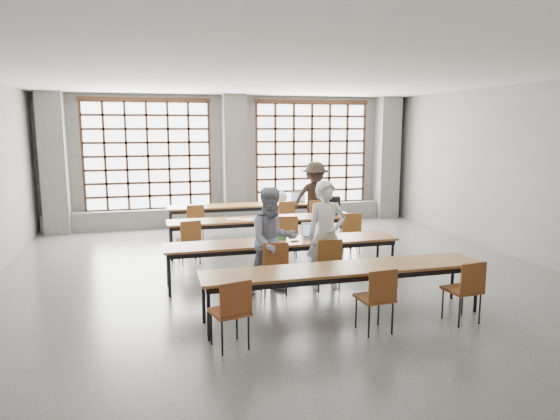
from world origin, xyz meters
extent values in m
plane|color=#51514E|center=(0.00, 0.00, 0.00)|extent=(11.00, 11.00, 0.00)
plane|color=silver|center=(0.00, 0.00, 3.50)|extent=(11.00, 11.00, 0.00)
plane|color=slate|center=(0.00, 5.50, 1.75)|extent=(10.00, 0.00, 10.00)
plane|color=slate|center=(0.00, -5.50, 1.75)|extent=(10.00, 0.00, 10.00)
plane|color=slate|center=(5.00, 0.00, 1.75)|extent=(0.00, 11.00, 11.00)
cube|color=#5B5B58|center=(-4.50, 5.22, 1.75)|extent=(0.60, 0.55, 3.50)
cube|color=#5B5B58|center=(0.00, 5.22, 1.75)|extent=(0.60, 0.55, 3.50)
cube|color=#5B5B58|center=(4.50, 5.22, 1.75)|extent=(0.60, 0.55, 3.50)
cube|color=white|center=(-2.25, 5.48, 1.90)|extent=(3.20, 0.02, 2.80)
cube|color=black|center=(-2.25, 5.40, 1.90)|extent=(3.20, 0.05, 2.80)
cube|color=black|center=(-2.25, 5.40, 0.45)|extent=(3.32, 0.07, 0.10)
cube|color=black|center=(-2.25, 5.40, 3.35)|extent=(3.32, 0.07, 0.10)
cube|color=white|center=(2.25, 5.48, 1.90)|extent=(3.20, 0.02, 2.80)
cube|color=black|center=(2.25, 5.40, 1.90)|extent=(3.20, 0.05, 2.80)
cube|color=black|center=(2.25, 5.40, 0.45)|extent=(3.32, 0.07, 0.10)
cube|color=black|center=(2.25, 5.40, 3.35)|extent=(3.32, 0.07, 0.10)
cube|color=#5B5B58|center=(0.00, 5.30, 0.25)|extent=(9.80, 0.35, 0.50)
cube|color=brown|center=(0.13, 4.07, 0.71)|extent=(4.00, 0.70, 0.04)
cube|color=black|center=(0.13, 4.07, 0.65)|extent=(3.90, 0.64, 0.08)
cylinder|color=black|center=(-1.79, 3.78, 0.34)|extent=(0.05, 0.05, 0.69)
cylinder|color=black|center=(-1.79, 4.36, 0.34)|extent=(0.05, 0.05, 0.69)
cylinder|color=black|center=(2.05, 3.78, 0.34)|extent=(0.05, 0.05, 0.69)
cylinder|color=black|center=(2.05, 4.36, 0.34)|extent=(0.05, 0.05, 0.69)
cube|color=brown|center=(0.05, 2.09, 0.71)|extent=(4.00, 0.70, 0.04)
cube|color=black|center=(0.05, 2.09, 0.65)|extent=(3.90, 0.64, 0.08)
cylinder|color=black|center=(-1.87, 1.80, 0.34)|extent=(0.05, 0.05, 0.69)
cylinder|color=black|center=(-1.87, 2.38, 0.34)|extent=(0.05, 0.05, 0.69)
cylinder|color=black|center=(1.97, 1.80, 0.34)|extent=(0.05, 0.05, 0.69)
cylinder|color=black|center=(1.97, 2.38, 0.34)|extent=(0.05, 0.05, 0.69)
cube|color=brown|center=(-0.09, -0.10, 0.71)|extent=(4.00, 0.70, 0.04)
cube|color=black|center=(-0.09, -0.10, 0.65)|extent=(3.90, 0.64, 0.08)
cylinder|color=black|center=(-2.01, -0.39, 0.34)|extent=(0.05, 0.05, 0.69)
cylinder|color=black|center=(-2.01, 0.19, 0.34)|extent=(0.05, 0.05, 0.69)
cylinder|color=black|center=(1.83, -0.39, 0.34)|extent=(0.05, 0.05, 0.69)
cylinder|color=black|center=(1.83, 0.19, 0.34)|extent=(0.05, 0.05, 0.69)
cube|color=brown|center=(0.31, -1.88, 0.71)|extent=(4.00, 0.70, 0.04)
cube|color=black|center=(0.31, -1.88, 0.65)|extent=(3.90, 0.64, 0.08)
cylinder|color=black|center=(-1.61, -2.17, 0.34)|extent=(0.05, 0.05, 0.69)
cylinder|color=black|center=(-1.61, -1.59, 0.34)|extent=(0.05, 0.05, 0.69)
cylinder|color=black|center=(2.23, -2.17, 0.34)|extent=(0.05, 0.05, 0.69)
cylinder|color=black|center=(2.23, -1.59, 0.34)|extent=(0.05, 0.05, 0.69)
cube|color=brown|center=(-1.27, 3.52, 0.45)|extent=(0.45, 0.45, 0.04)
cube|color=brown|center=(-1.25, 3.32, 0.68)|extent=(0.40, 0.06, 0.40)
cylinder|color=black|center=(-1.27, 3.52, 0.23)|extent=(0.02, 0.02, 0.45)
cube|color=brown|center=(0.93, 3.52, 0.45)|extent=(0.42, 0.42, 0.04)
cube|color=brown|center=(0.94, 3.32, 0.68)|extent=(0.40, 0.03, 0.40)
cylinder|color=black|center=(0.93, 3.52, 0.23)|extent=(0.02, 0.02, 0.45)
cube|color=brown|center=(1.73, 3.52, 0.45)|extent=(0.46, 0.46, 0.04)
cube|color=brown|center=(1.72, 3.32, 0.68)|extent=(0.40, 0.07, 0.40)
cylinder|color=black|center=(1.73, 3.52, 0.23)|extent=(0.02, 0.02, 0.45)
cube|color=brown|center=(-1.55, 1.54, 0.45)|extent=(0.48, 0.48, 0.04)
cube|color=brown|center=(-1.52, 1.35, 0.68)|extent=(0.40, 0.09, 0.40)
cylinder|color=black|center=(-1.55, 1.54, 0.23)|extent=(0.02, 0.02, 0.45)
cube|color=brown|center=(0.45, 1.54, 0.45)|extent=(0.49, 0.49, 0.04)
cube|color=brown|center=(0.41, 1.35, 0.68)|extent=(0.40, 0.10, 0.40)
cylinder|color=black|center=(0.45, 1.54, 0.23)|extent=(0.02, 0.02, 0.45)
cube|color=brown|center=(1.85, 1.54, 0.45)|extent=(0.52, 0.52, 0.04)
cube|color=brown|center=(1.80, 1.35, 0.68)|extent=(0.39, 0.13, 0.40)
cylinder|color=black|center=(1.85, 1.54, 0.23)|extent=(0.02, 0.02, 0.45)
cube|color=brown|center=(-0.39, -0.65, 0.45)|extent=(0.45, 0.45, 0.04)
cube|color=brown|center=(-0.40, -0.85, 0.68)|extent=(0.40, 0.06, 0.40)
cylinder|color=black|center=(-0.39, -0.65, 0.23)|extent=(0.02, 0.02, 0.45)
cube|color=brown|center=(0.51, -0.65, 0.45)|extent=(0.46, 0.46, 0.04)
cube|color=brown|center=(0.49, -0.84, 0.68)|extent=(0.40, 0.07, 0.40)
cylinder|color=black|center=(0.51, -0.65, 0.23)|extent=(0.02, 0.02, 0.45)
cube|color=maroon|center=(-1.39, -2.43, 0.45)|extent=(0.51, 0.51, 0.04)
cube|color=maroon|center=(-1.34, -2.63, 0.68)|extent=(0.40, 0.13, 0.40)
cylinder|color=black|center=(-1.39, -2.43, 0.23)|extent=(0.02, 0.02, 0.45)
cube|color=brown|center=(0.51, -2.43, 0.45)|extent=(0.45, 0.45, 0.04)
cube|color=brown|center=(0.53, -2.63, 0.68)|extent=(0.40, 0.06, 0.40)
cylinder|color=black|center=(0.51, -2.43, 0.23)|extent=(0.02, 0.02, 0.45)
cube|color=maroon|center=(1.81, -2.43, 0.45)|extent=(0.46, 0.46, 0.04)
cube|color=maroon|center=(1.83, -2.63, 0.68)|extent=(0.40, 0.07, 0.40)
cylinder|color=black|center=(1.81, -2.43, 0.23)|extent=(0.02, 0.02, 0.45)
imported|color=silver|center=(0.51, -0.60, 0.90)|extent=(0.67, 0.45, 1.79)
imported|color=#172247|center=(-0.39, -0.60, 0.86)|extent=(0.90, 0.74, 1.71)
imported|color=black|center=(1.73, 3.57, 0.90)|extent=(1.20, 0.73, 1.80)
cube|color=#A9A9AD|center=(0.46, -0.05, 0.74)|extent=(0.41, 0.33, 0.02)
cube|color=black|center=(0.46, -0.06, 0.75)|extent=(0.33, 0.24, 0.00)
cube|color=#A9A9AD|center=(0.49, 0.09, 0.86)|extent=(0.37, 0.14, 0.26)
cube|color=#8BB0F0|center=(0.49, 0.08, 0.83)|extent=(0.31, 0.11, 0.21)
cube|color=silver|center=(1.48, 4.12, 0.74)|extent=(0.39, 0.30, 0.02)
cube|color=black|center=(1.48, 4.11, 0.75)|extent=(0.32, 0.21, 0.00)
cube|color=silver|center=(1.50, 4.26, 0.86)|extent=(0.37, 0.11, 0.26)
cube|color=#85A3E7|center=(1.50, 4.25, 0.83)|extent=(0.31, 0.08, 0.21)
ellipsoid|color=silver|center=(0.86, -0.12, 0.75)|extent=(0.11, 0.09, 0.04)
cube|color=#297D2C|center=(-0.14, -0.02, 0.78)|extent=(0.26, 0.12, 0.09)
cube|color=black|center=(0.09, -0.20, 0.74)|extent=(0.14, 0.07, 0.01)
cube|color=white|center=(-0.55, 2.14, 0.73)|extent=(0.30, 0.21, 0.00)
cube|color=white|center=(-0.25, 2.04, 0.73)|extent=(0.34, 0.27, 0.00)
cube|color=black|center=(1.65, 2.14, 0.93)|extent=(0.33, 0.21, 0.40)
ellipsoid|color=silver|center=(1.03, 4.12, 0.87)|extent=(0.31, 0.28, 0.29)
cube|color=maroon|center=(-1.39, -2.43, 0.50)|extent=(0.21, 0.12, 0.06)
camera|label=1|loc=(-2.26, -8.11, 2.64)|focal=32.00mm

